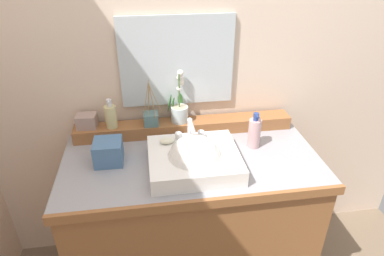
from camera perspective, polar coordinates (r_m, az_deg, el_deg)
name	(u,v)px	position (r m, az deg, el deg)	size (l,w,h in m)	color
wall_back	(179,36)	(1.81, -2.16, 15.51)	(2.93, 0.20, 2.64)	beige
vanity_cabinet	(191,220)	(1.89, -0.10, -15.43)	(1.24, 0.63, 0.84)	#935A32
back_ledge	(185,127)	(1.81, -1.25, 0.25)	(1.17, 0.11, 0.07)	#935A32
sink_basin	(194,161)	(1.53, 0.35, -5.64)	(0.41, 0.36, 0.28)	white
soap_bar	(167,141)	(1.58, -4.30, -2.23)	(0.07, 0.04, 0.02)	beige
potted_plant	(179,108)	(1.77, -2.18, 3.41)	(0.11, 0.11, 0.28)	silver
soap_dispenser	(111,116)	(1.76, -13.70, 2.01)	(0.06, 0.06, 0.16)	#D1C688
reed_diffuser	(151,118)	(1.76, -7.02, 1.65)	(0.10, 0.09, 0.25)	slate
trinket_box	(87,121)	(1.80, -17.55, 1.14)	(0.10, 0.08, 0.07)	gray
lotion_bottle	(254,133)	(1.70, 10.60, -0.78)	(0.06, 0.07, 0.19)	#C99C9D
tissue_box	(108,152)	(1.61, -14.10, -3.95)	(0.13, 0.13, 0.11)	#466D98
mirror	(177,62)	(1.73, -2.57, 11.27)	(0.58, 0.02, 0.46)	silver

